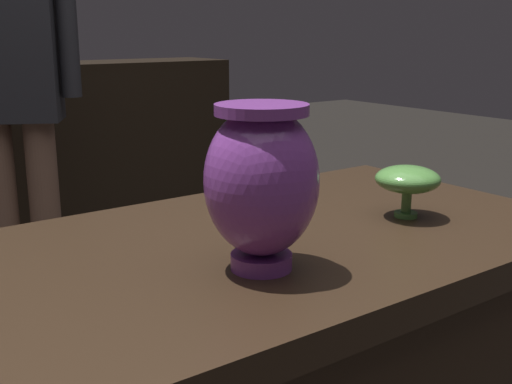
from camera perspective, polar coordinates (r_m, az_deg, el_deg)
vase_centerpiece at (r=0.92m, az=0.50°, el=1.00°), size 0.17×0.17×0.24m
vase_tall_behind at (r=1.23m, az=13.33°, el=1.01°), size 0.12×0.12×0.10m
visitor_center_back at (r=2.43m, az=-20.89°, el=9.75°), size 0.42×0.31×1.68m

